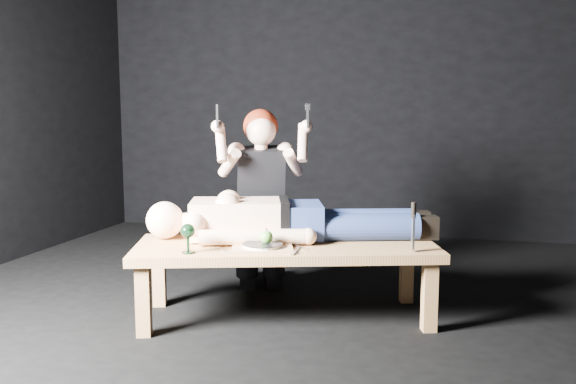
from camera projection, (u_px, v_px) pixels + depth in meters
The scene contains 13 objects.
ground at pixel (284, 310), 3.76m from camera, with size 5.00×5.00×0.00m, color black.
back_wall at pixel (348, 83), 5.97m from camera, with size 5.00×5.00×0.00m, color black.
table at pixel (286, 281), 3.59m from camera, with size 1.75×0.66×0.45m, color #BF834D.
lying_man at pixel (294, 215), 3.70m from camera, with size 1.92×0.59×0.29m, color beige, non-canonical shape.
kneeling_woman at pixel (260, 198), 4.10m from camera, with size 0.68×0.76×1.27m, color black, non-canonical shape.
serving_tray at pixel (262, 248), 3.38m from camera, with size 0.34×0.24×0.02m, color tan.
plate at pixel (262, 245), 3.38m from camera, with size 0.22×0.22×0.02m, color white.
apple at pixel (267, 237), 3.38m from camera, with size 0.07×0.07×0.07m, color #5B9C30.
goblet at pixel (188, 238), 3.31m from camera, with size 0.08×0.08×0.16m, color black, non-canonical shape.
fork_flat at pixel (224, 251), 3.36m from camera, with size 0.02×0.19×0.01m, color #B2B2B7.
knife_flat at pixel (295, 251), 3.35m from camera, with size 0.02×0.19×0.01m, color #B2B2B7.
spoon_flat at pixel (298, 246), 3.47m from camera, with size 0.02×0.19×0.01m, color #B2B2B7.
carving_knife at pixel (413, 227), 3.33m from camera, with size 0.04×0.04×0.28m, color #B2B2B7, non-canonical shape.
Camera 1 is at (0.92, -3.51, 1.21)m, focal length 37.77 mm.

